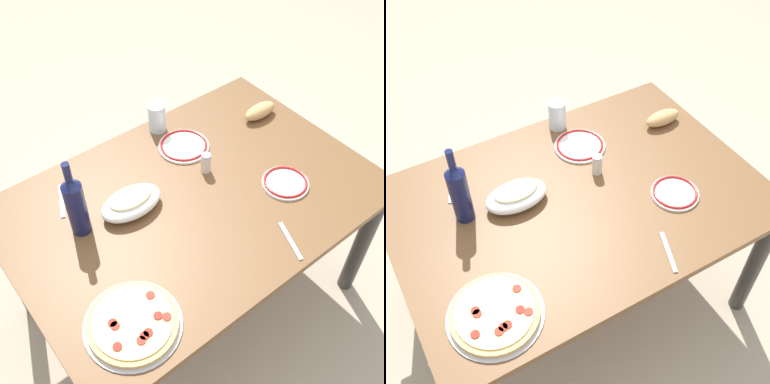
# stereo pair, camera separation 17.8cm
# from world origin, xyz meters

# --- Properties ---
(ground_plane) EXTENTS (8.00, 8.00, 0.00)m
(ground_plane) POSITION_xyz_m (0.00, 0.00, 0.00)
(ground_plane) COLOR tan
(ground_plane) RESTS_ON ground
(dining_table) EXTENTS (1.39, 0.96, 0.71)m
(dining_table) POSITION_xyz_m (0.00, 0.00, 0.61)
(dining_table) COLOR brown
(dining_table) RESTS_ON ground
(pepperoni_pizza) EXTENTS (0.31, 0.31, 0.03)m
(pepperoni_pizza) POSITION_xyz_m (-0.47, -0.30, 0.73)
(pepperoni_pizza) COLOR #B7B7BC
(pepperoni_pizza) RESTS_ON dining_table
(baked_pasta_dish) EXTENTS (0.24, 0.15, 0.08)m
(baked_pasta_dish) POSITION_xyz_m (-0.21, 0.09, 0.75)
(baked_pasta_dish) COLOR white
(baked_pasta_dish) RESTS_ON dining_table
(wine_bottle) EXTENTS (0.07, 0.07, 0.32)m
(wine_bottle) POSITION_xyz_m (-0.40, 0.12, 0.84)
(wine_bottle) COLOR #141942
(wine_bottle) RESTS_ON dining_table
(water_glass) EXTENTS (0.08, 0.08, 0.13)m
(water_glass) POSITION_xyz_m (0.13, 0.41, 0.78)
(water_glass) COLOR silver
(water_glass) RESTS_ON dining_table
(side_plate_near) EXTENTS (0.21, 0.21, 0.02)m
(side_plate_near) POSITION_xyz_m (0.15, 0.24, 0.72)
(side_plate_near) COLOR white
(side_plate_near) RESTS_ON dining_table
(side_plate_far) EXTENTS (0.18, 0.18, 0.02)m
(side_plate_far) POSITION_xyz_m (0.33, -0.17, 0.72)
(side_plate_far) COLOR white
(side_plate_far) RESTS_ON dining_table
(bread_loaf) EXTENTS (0.17, 0.07, 0.06)m
(bread_loaf) POSITION_xyz_m (0.54, 0.20, 0.74)
(bread_loaf) COLOR tan
(bread_loaf) RESTS_ON dining_table
(spice_shaker) EXTENTS (0.04, 0.04, 0.09)m
(spice_shaker) POSITION_xyz_m (0.13, 0.08, 0.76)
(spice_shaker) COLOR silver
(spice_shaker) RESTS_ON dining_table
(fork_left) EXTENTS (0.08, 0.16, 0.00)m
(fork_left) POSITION_xyz_m (0.14, -0.38, 0.71)
(fork_left) COLOR #B7B7BC
(fork_left) RESTS_ON dining_table
(fork_right) EXTENTS (0.08, 0.16, 0.00)m
(fork_right) POSITION_xyz_m (-0.40, 0.29, 0.71)
(fork_right) COLOR #B7B7BC
(fork_right) RESTS_ON dining_table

